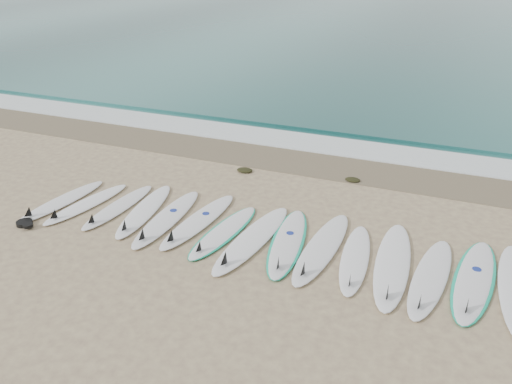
% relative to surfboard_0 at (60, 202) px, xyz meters
% --- Properties ---
extents(ground, '(120.00, 120.00, 0.00)m').
position_rel_surfboard_0_xyz_m(ground, '(4.59, 0.24, -0.05)').
color(ground, tan).
extents(ocean, '(120.00, 55.00, 0.03)m').
position_rel_surfboard_0_xyz_m(ocean, '(4.59, 32.74, -0.04)').
color(ocean, '#235F5C').
rests_on(ocean, ground).
extents(wet_sand_band, '(120.00, 1.80, 0.01)m').
position_rel_surfboard_0_xyz_m(wet_sand_band, '(4.59, 4.34, -0.05)').
color(wet_sand_band, brown).
rests_on(wet_sand_band, ground).
extents(foam_band, '(120.00, 1.40, 0.04)m').
position_rel_surfboard_0_xyz_m(foam_band, '(4.59, 5.74, -0.03)').
color(foam_band, silver).
rests_on(foam_band, ground).
extents(wave_crest, '(120.00, 1.00, 0.10)m').
position_rel_surfboard_0_xyz_m(wave_crest, '(4.59, 7.24, -0.00)').
color(wave_crest, '#235F5C').
rests_on(wave_crest, ground).
extents(surfboard_0, '(0.79, 2.42, 0.30)m').
position_rel_surfboard_0_xyz_m(surfboard_0, '(0.00, 0.00, 0.00)').
color(surfboard_0, white).
rests_on(surfboard_0, ground).
extents(surfboard_1, '(0.87, 2.36, 0.30)m').
position_rel_surfboard_0_xyz_m(surfboard_1, '(0.59, 0.10, -0.00)').
color(surfboard_1, white).
rests_on(surfboard_1, ground).
extents(surfboard_2, '(0.59, 2.34, 0.30)m').
position_rel_surfboard_0_xyz_m(surfboard_2, '(1.33, 0.25, -0.00)').
color(surfboard_2, silver).
rests_on(surfboard_2, ground).
extents(surfboard_3, '(0.88, 2.57, 0.32)m').
position_rel_surfboard_0_xyz_m(surfboard_3, '(1.97, 0.30, 0.00)').
color(surfboard_3, white).
rests_on(surfboard_3, ground).
extents(surfboard_4, '(0.64, 2.67, 0.34)m').
position_rel_surfboard_0_xyz_m(surfboard_4, '(2.59, 0.18, 0.01)').
color(surfboard_4, white).
rests_on(surfboard_4, ground).
extents(surfboard_5, '(0.81, 2.66, 0.34)m').
position_rel_surfboard_0_xyz_m(surfboard_5, '(3.25, 0.32, 0.01)').
color(surfboard_5, white).
rests_on(surfboard_5, ground).
extents(surfboard_6, '(0.85, 2.42, 0.30)m').
position_rel_surfboard_0_xyz_m(surfboard_6, '(3.92, 0.16, -0.01)').
color(surfboard_6, white).
rests_on(surfboard_6, ground).
extents(surfboard_7, '(0.90, 2.91, 0.37)m').
position_rel_surfboard_0_xyz_m(surfboard_7, '(4.55, 0.07, 0.01)').
color(surfboard_7, white).
rests_on(surfboard_7, ground).
extents(surfboard_8, '(0.99, 2.67, 0.33)m').
position_rel_surfboard_0_xyz_m(surfboard_8, '(5.23, 0.26, -0.00)').
color(surfboard_8, white).
rests_on(surfboard_8, ground).
extents(surfboard_9, '(0.76, 2.81, 0.36)m').
position_rel_surfboard_0_xyz_m(surfboard_9, '(5.89, 0.27, 0.01)').
color(surfboard_9, white).
rests_on(surfboard_9, ground).
extents(surfboard_10, '(0.72, 2.43, 0.31)m').
position_rel_surfboard_0_xyz_m(surfboard_10, '(6.55, 0.16, 0.00)').
color(surfboard_10, white).
rests_on(surfboard_10, ground).
extents(surfboard_11, '(0.75, 2.94, 0.37)m').
position_rel_surfboard_0_xyz_m(surfboard_11, '(7.20, 0.21, 0.01)').
color(surfboard_11, white).
rests_on(surfboard_11, ground).
extents(surfboard_12, '(0.84, 2.67, 0.34)m').
position_rel_surfboard_0_xyz_m(surfboard_12, '(7.86, 0.06, 0.01)').
color(surfboard_12, white).
rests_on(surfboard_12, ground).
extents(surfboard_13, '(0.98, 2.77, 0.34)m').
position_rel_surfboard_0_xyz_m(surfboard_13, '(8.56, 0.29, -0.00)').
color(surfboard_13, silver).
rests_on(surfboard_13, ground).
extents(seaweed_near, '(0.41, 0.32, 0.08)m').
position_rel_surfboard_0_xyz_m(seaweed_near, '(3.11, 3.16, -0.01)').
color(seaweed_near, black).
rests_on(seaweed_near, ground).
extents(seaweed_far, '(0.37, 0.29, 0.07)m').
position_rel_surfboard_0_xyz_m(seaweed_far, '(5.78, 3.61, -0.02)').
color(seaweed_far, black).
rests_on(seaweed_far, ground).
extents(leash_coil, '(0.46, 0.36, 0.11)m').
position_rel_surfboard_0_xyz_m(leash_coil, '(0.01, -1.04, -0.00)').
color(leash_coil, black).
rests_on(leash_coil, ground).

